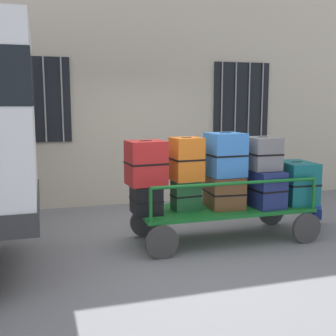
{
  "coord_description": "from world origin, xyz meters",
  "views": [
    {
      "loc": [
        -1.75,
        -5.51,
        1.94
      ],
      "look_at": [
        -0.12,
        -0.1,
        1.08
      ],
      "focal_mm": 45.46,
      "sensor_mm": 36.0,
      "label": 1
    }
  ],
  "objects_px": {
    "suitcase_midleft_middle": "(187,159)",
    "suitcase_center_bottom": "(224,192)",
    "suitcase_midright_bottom": "(261,187)",
    "suitcase_midleft_bottom": "(186,195)",
    "suitcase_midright_middle": "(262,153)",
    "suitcase_right_bottom": "(296,182)",
    "suitcase_left_bottom": "(146,199)",
    "luggage_cart": "(224,213)",
    "suitcase_left_middle": "(146,163)",
    "backpack": "(314,211)",
    "suitcase_center_middle": "(225,155)"
  },
  "relations": [
    {
      "from": "suitcase_midleft_middle",
      "to": "suitcase_center_bottom",
      "type": "relative_size",
      "value": 0.99
    },
    {
      "from": "suitcase_midright_bottom",
      "to": "suitcase_midleft_bottom",
      "type": "bearing_deg",
      "value": 179.22
    },
    {
      "from": "suitcase_center_bottom",
      "to": "suitcase_midright_middle",
      "type": "bearing_deg",
      "value": -3.15
    },
    {
      "from": "suitcase_midleft_bottom",
      "to": "suitcase_midleft_middle",
      "type": "height_order",
      "value": "suitcase_midleft_middle"
    },
    {
      "from": "suitcase_midleft_bottom",
      "to": "suitcase_right_bottom",
      "type": "bearing_deg",
      "value": -1.33
    },
    {
      "from": "suitcase_left_bottom",
      "to": "suitcase_right_bottom",
      "type": "distance_m",
      "value": 2.28
    },
    {
      "from": "luggage_cart",
      "to": "suitcase_midright_middle",
      "type": "height_order",
      "value": "suitcase_midright_middle"
    },
    {
      "from": "luggage_cart",
      "to": "suitcase_right_bottom",
      "type": "relative_size",
      "value": 3.89
    },
    {
      "from": "suitcase_left_bottom",
      "to": "suitcase_midleft_middle",
      "type": "bearing_deg",
      "value": 0.37
    },
    {
      "from": "luggage_cart",
      "to": "suitcase_midright_bottom",
      "type": "bearing_deg",
      "value": -0.67
    },
    {
      "from": "suitcase_midright_bottom",
      "to": "suitcase_right_bottom",
      "type": "relative_size",
      "value": 1.24
    },
    {
      "from": "suitcase_left_middle",
      "to": "backpack",
      "type": "height_order",
      "value": "suitcase_left_middle"
    },
    {
      "from": "suitcase_center_bottom",
      "to": "suitcase_midright_bottom",
      "type": "relative_size",
      "value": 0.74
    },
    {
      "from": "suitcase_left_bottom",
      "to": "backpack",
      "type": "bearing_deg",
      "value": 6.0
    },
    {
      "from": "suitcase_left_bottom",
      "to": "suitcase_midleft_bottom",
      "type": "bearing_deg",
      "value": 2.11
    },
    {
      "from": "luggage_cart",
      "to": "suitcase_center_bottom",
      "type": "distance_m",
      "value": 0.32
    },
    {
      "from": "suitcase_center_bottom",
      "to": "suitcase_center_middle",
      "type": "height_order",
      "value": "suitcase_center_middle"
    },
    {
      "from": "suitcase_left_bottom",
      "to": "suitcase_midleft_middle",
      "type": "distance_m",
      "value": 0.77
    },
    {
      "from": "suitcase_left_bottom",
      "to": "luggage_cart",
      "type": "bearing_deg",
      "value": 0.61
    },
    {
      "from": "suitcase_midleft_middle",
      "to": "suitcase_left_bottom",
      "type": "bearing_deg",
      "value": -179.63
    },
    {
      "from": "luggage_cart",
      "to": "suitcase_midright_middle",
      "type": "bearing_deg",
      "value": -2.08
    },
    {
      "from": "suitcase_center_middle",
      "to": "suitcase_midright_bottom",
      "type": "bearing_deg",
      "value": 0.31
    },
    {
      "from": "suitcase_center_bottom",
      "to": "suitcase_midright_middle",
      "type": "distance_m",
      "value": 0.78
    },
    {
      "from": "suitcase_midright_bottom",
      "to": "suitcase_midright_middle",
      "type": "bearing_deg",
      "value": -90.0
    },
    {
      "from": "suitcase_center_middle",
      "to": "luggage_cart",
      "type": "bearing_deg",
      "value": 90.0
    },
    {
      "from": "luggage_cart",
      "to": "suitcase_midleft_bottom",
      "type": "bearing_deg",
      "value": 179.12
    },
    {
      "from": "suitcase_center_bottom",
      "to": "backpack",
      "type": "distance_m",
      "value": 1.8
    },
    {
      "from": "suitcase_midleft_middle",
      "to": "suitcase_midright_bottom",
      "type": "distance_m",
      "value": 1.23
    },
    {
      "from": "suitcase_midright_middle",
      "to": "suitcase_right_bottom",
      "type": "distance_m",
      "value": 0.73
    },
    {
      "from": "suitcase_left_middle",
      "to": "suitcase_midright_bottom",
      "type": "distance_m",
      "value": 1.76
    },
    {
      "from": "suitcase_midleft_middle",
      "to": "suitcase_midright_middle",
      "type": "xyz_separation_m",
      "value": [
        1.14,
        -0.01,
        0.04
      ]
    },
    {
      "from": "suitcase_left_bottom",
      "to": "suitcase_center_middle",
      "type": "bearing_deg",
      "value": 0.12
    },
    {
      "from": "suitcase_left_middle",
      "to": "suitcase_center_middle",
      "type": "distance_m",
      "value": 1.14
    },
    {
      "from": "suitcase_left_middle",
      "to": "suitcase_center_bottom",
      "type": "xyz_separation_m",
      "value": [
        1.14,
        0.03,
        -0.46
      ]
    },
    {
      "from": "luggage_cart",
      "to": "suitcase_center_middle",
      "type": "distance_m",
      "value": 0.85
    },
    {
      "from": "suitcase_center_bottom",
      "to": "suitcase_midleft_middle",
      "type": "bearing_deg",
      "value": -178.07
    },
    {
      "from": "luggage_cart",
      "to": "suitcase_center_middle",
      "type": "xyz_separation_m",
      "value": [
        -0.0,
        -0.01,
        0.85
      ]
    },
    {
      "from": "suitcase_midright_bottom",
      "to": "suitcase_right_bottom",
      "type": "height_order",
      "value": "suitcase_right_bottom"
    },
    {
      "from": "suitcase_left_middle",
      "to": "suitcase_right_bottom",
      "type": "height_order",
      "value": "suitcase_left_middle"
    },
    {
      "from": "suitcase_left_middle",
      "to": "suitcase_midleft_middle",
      "type": "height_order",
      "value": "suitcase_midleft_middle"
    },
    {
      "from": "suitcase_midleft_bottom",
      "to": "suitcase_midleft_middle",
      "type": "xyz_separation_m",
      "value": [
        0.0,
        -0.02,
        0.51
      ]
    },
    {
      "from": "suitcase_midleft_middle",
      "to": "suitcase_midleft_bottom",
      "type": "bearing_deg",
      "value": 90.0
    },
    {
      "from": "suitcase_midleft_bottom",
      "to": "backpack",
      "type": "height_order",
      "value": "suitcase_midleft_bottom"
    },
    {
      "from": "suitcase_center_bottom",
      "to": "suitcase_midright_bottom",
      "type": "xyz_separation_m",
      "value": [
        0.57,
        -0.02,
        0.03
      ]
    },
    {
      "from": "suitcase_center_bottom",
      "to": "suitcase_midright_bottom",
      "type": "height_order",
      "value": "suitcase_midright_bottom"
    },
    {
      "from": "suitcase_center_bottom",
      "to": "suitcase_center_middle",
      "type": "relative_size",
      "value": 0.98
    },
    {
      "from": "suitcase_center_bottom",
      "to": "backpack",
      "type": "relative_size",
      "value": 1.35
    },
    {
      "from": "luggage_cart",
      "to": "suitcase_right_bottom",
      "type": "xyz_separation_m",
      "value": [
        1.14,
        -0.03,
        0.4
      ]
    },
    {
      "from": "suitcase_midright_bottom",
      "to": "suitcase_midright_middle",
      "type": "height_order",
      "value": "suitcase_midright_middle"
    },
    {
      "from": "suitcase_center_middle",
      "to": "suitcase_midright_bottom",
      "type": "relative_size",
      "value": 0.76
    }
  ]
}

